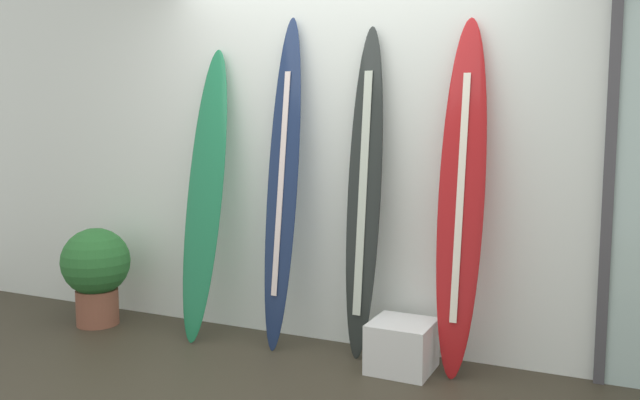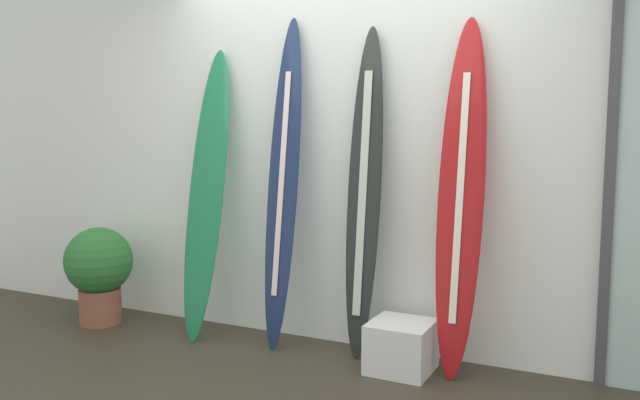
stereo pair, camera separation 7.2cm
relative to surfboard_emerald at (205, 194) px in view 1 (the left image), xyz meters
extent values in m
cube|color=white|center=(0.93, 0.35, 0.39)|extent=(7.20, 0.20, 2.80)
ellipsoid|color=#1E794B|center=(0.00, 0.00, 0.00)|extent=(0.29, 0.46, 2.01)
ellipsoid|color=navy|center=(0.58, 0.05, 0.09)|extent=(0.23, 0.36, 2.19)
cube|color=silver|center=(0.58, 0.03, 0.09)|extent=(0.04, 0.22, 1.46)
cone|color=black|center=(0.58, -0.05, -0.81)|extent=(0.07, 0.08, 0.11)
ellipsoid|color=#232927|center=(1.14, 0.10, 0.04)|extent=(0.24, 0.28, 2.10)
cube|color=silver|center=(1.14, 0.07, 0.05)|extent=(0.06, 0.17, 1.53)
ellipsoid|color=#AE181A|center=(1.76, 0.06, 0.05)|extent=(0.28, 0.36, 2.11)
cube|color=white|center=(1.76, 0.03, 0.05)|extent=(0.05, 0.21, 1.44)
cone|color=black|center=(1.76, -0.03, -0.82)|extent=(0.07, 0.08, 0.11)
cube|color=white|center=(1.45, -0.06, -0.86)|extent=(0.38, 0.38, 0.30)
cube|color=#47474C|center=(2.54, 0.23, 0.07)|extent=(0.06, 0.06, 2.16)
cylinder|color=brown|center=(-0.89, -0.13, -0.87)|extent=(0.31, 0.31, 0.26)
sphere|color=#2D7133|center=(-0.89, -0.13, -0.53)|extent=(0.50, 0.50, 0.50)
camera|label=1|loc=(2.54, -3.64, 0.45)|focal=35.67mm
camera|label=2|loc=(2.60, -3.61, 0.45)|focal=35.67mm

